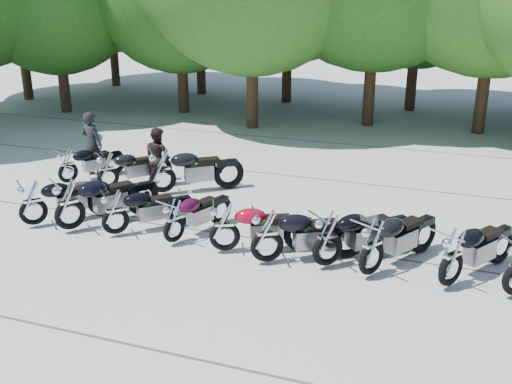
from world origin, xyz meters
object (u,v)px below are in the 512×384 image
(motorcycle_8, at_px, (452,256))
(motorcycle_12, at_px, (162,170))
(motorcycle_0, at_px, (32,202))
(rider_0, at_px, (92,144))
(motorcycle_5, at_px, (267,234))
(motorcycle_6, at_px, (328,237))
(motorcycle_3, at_px, (174,219))
(motorcycle_4, at_px, (225,225))
(motorcycle_10, at_px, (67,165))
(motorcycle_11, at_px, (108,169))
(motorcycle_2, at_px, (115,211))
(motorcycle_1, at_px, (69,203))
(rider_1, at_px, (158,157))
(motorcycle_7, at_px, (372,245))

(motorcycle_8, bearing_deg, motorcycle_12, 11.83)
(motorcycle_0, xyz_separation_m, rider_0, (-0.88, 3.75, 0.32))
(motorcycle_8, relative_size, motorcycle_12, 0.94)
(motorcycle_5, relative_size, motorcycle_6, 0.99)
(motorcycle_3, bearing_deg, motorcycle_5, -166.56)
(motorcycle_4, xyz_separation_m, motorcycle_10, (-5.78, 2.64, -0.06))
(motorcycle_11, bearing_deg, motorcycle_6, -160.22)
(motorcycle_11, bearing_deg, motorcycle_2, 166.33)
(motorcycle_2, xyz_separation_m, motorcycle_10, (-3.16, 2.64, -0.03))
(motorcycle_0, bearing_deg, motorcycle_1, -134.85)
(motorcycle_0, xyz_separation_m, motorcycle_5, (5.68, -0.03, 0.03))
(motorcycle_8, bearing_deg, motorcycle_1, 33.11)
(motorcycle_10, xyz_separation_m, rider_1, (2.41, 0.80, 0.25))
(rider_0, bearing_deg, motorcycle_3, 153.93)
(motorcycle_3, xyz_separation_m, motorcycle_7, (4.25, -0.10, 0.09))
(motorcycle_4, height_order, motorcycle_6, motorcycle_6)
(motorcycle_11, bearing_deg, motorcycle_8, -155.30)
(motorcycle_3, xyz_separation_m, rider_0, (-4.36, 3.52, 0.37))
(motorcycle_6, bearing_deg, motorcycle_10, 25.67)
(motorcycle_0, xyz_separation_m, motorcycle_2, (2.06, 0.18, -0.02))
(motorcycle_1, xyz_separation_m, motorcycle_7, (6.77, 0.08, -0.03))
(motorcycle_7, distance_m, motorcycle_11, 8.00)
(motorcycle_5, height_order, rider_0, rider_0)
(motorcycle_0, xyz_separation_m, motorcycle_12, (1.79, 2.93, 0.08))
(motorcycle_8, distance_m, motorcycle_11, 9.37)
(motorcycle_8, height_order, motorcycle_11, motorcycle_8)
(motorcycle_2, height_order, motorcycle_3, motorcycle_2)
(motorcycle_0, xyz_separation_m, motorcycle_7, (7.73, 0.13, 0.04))
(motorcycle_6, bearing_deg, motorcycle_2, 44.24)
(motorcycle_4, distance_m, motorcycle_12, 4.00)
(motorcycle_7, relative_size, rider_1, 1.45)
(motorcycle_0, bearing_deg, rider_1, -67.64)
(motorcycle_1, xyz_separation_m, motorcycle_4, (3.72, 0.12, -0.07))
(motorcycle_4, relative_size, rider_1, 1.37)
(motorcycle_3, relative_size, motorcycle_10, 1.01)
(motorcycle_1, height_order, motorcycle_5, motorcycle_1)
(motorcycle_2, distance_m, motorcycle_4, 2.62)
(motorcycle_0, height_order, motorcycle_3, motorcycle_0)
(motorcycle_2, bearing_deg, rider_0, -5.20)
(motorcycle_11, bearing_deg, motorcycle_0, 126.96)
(motorcycle_10, distance_m, rider_1, 2.55)
(motorcycle_1, height_order, motorcycle_2, motorcycle_1)
(motorcycle_1, height_order, rider_1, rider_1)
(motorcycle_7, bearing_deg, motorcycle_5, 33.87)
(motorcycle_1, bearing_deg, rider_1, -60.57)
(motorcycle_5, bearing_deg, motorcycle_2, 56.47)
(rider_0, bearing_deg, motorcycle_8, 173.28)
(rider_1, bearing_deg, motorcycle_6, 173.08)
(motorcycle_1, relative_size, motorcycle_8, 1.06)
(rider_1, bearing_deg, motorcycle_1, 109.14)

